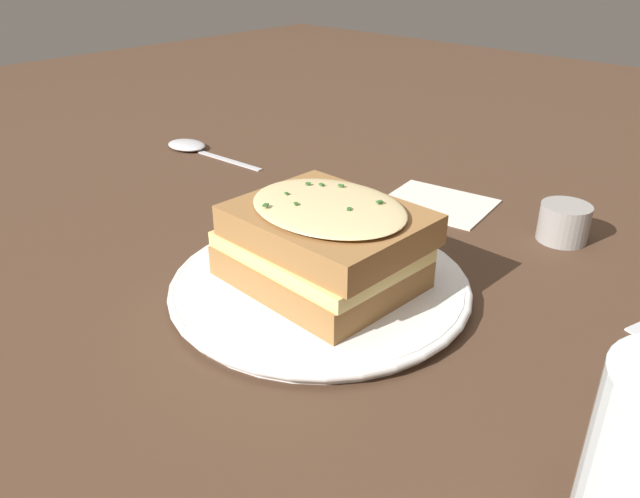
% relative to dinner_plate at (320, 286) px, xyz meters
% --- Properties ---
extents(ground_plane, '(2.40, 2.40, 0.00)m').
position_rel_dinner_plate_xyz_m(ground_plane, '(-0.01, 0.01, -0.01)').
color(ground_plane, '#473021').
extents(dinner_plate, '(0.26, 0.26, 0.01)m').
position_rel_dinner_plate_xyz_m(dinner_plate, '(0.00, 0.00, 0.00)').
color(dinner_plate, white).
rests_on(dinner_plate, ground_plane).
extents(sandwich, '(0.16, 0.13, 0.07)m').
position_rel_dinner_plate_xyz_m(sandwich, '(0.00, 0.00, 0.04)').
color(sandwich, olive).
rests_on(sandwich, dinner_plate).
extents(spoon, '(0.18, 0.05, 0.01)m').
position_rel_dinner_plate_xyz_m(spoon, '(-0.40, 0.16, -0.00)').
color(spoon, silver).
rests_on(spoon, ground_plane).
extents(napkin, '(0.13, 0.11, 0.00)m').
position_rel_dinner_plate_xyz_m(napkin, '(-0.04, 0.23, -0.01)').
color(napkin, silver).
rests_on(napkin, ground_plane).
extents(condiment_pot, '(0.05, 0.05, 0.04)m').
position_rel_dinner_plate_xyz_m(condiment_pot, '(0.11, 0.24, 0.01)').
color(condiment_pot, gray).
rests_on(condiment_pot, ground_plane).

